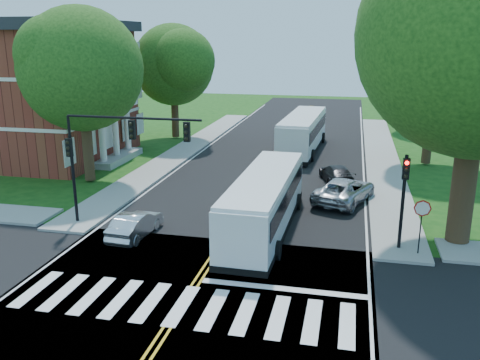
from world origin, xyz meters
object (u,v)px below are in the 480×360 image
(suv, at_px, (345,190))
(signal_ne, at_px, (404,190))
(signal_nw, at_px, (112,145))
(bus_lead, at_px, (265,201))
(hatchback, at_px, (135,225))
(bus_follow, at_px, (303,132))
(dark_sedan, at_px, (337,174))

(suv, bearing_deg, signal_ne, 131.15)
(signal_nw, xyz_separation_m, bus_lead, (7.53, 1.23, -2.82))
(signal_ne, xyz_separation_m, hatchback, (-12.59, -1.04, -2.32))
(bus_follow, bearing_deg, suv, 108.58)
(signal_ne, distance_m, bus_lead, 6.78)
(signal_nw, height_order, bus_lead, signal_nw)
(signal_ne, height_order, hatchback, signal_ne)
(bus_follow, distance_m, suv, 14.20)
(bus_lead, height_order, suv, bus_lead)
(signal_nw, bearing_deg, suv, 30.78)
(signal_nw, relative_size, bus_lead, 0.63)
(hatchback, distance_m, dark_sedan, 15.22)
(bus_lead, bearing_deg, signal_nw, 10.36)
(suv, bearing_deg, dark_sedan, -61.73)
(bus_follow, bearing_deg, signal_nw, 72.45)
(signal_nw, distance_m, dark_sedan, 15.86)
(signal_nw, bearing_deg, dark_sedan, 45.53)
(hatchback, bearing_deg, signal_nw, -31.89)
(hatchback, bearing_deg, bus_follow, -102.54)
(bus_follow, xyz_separation_m, dark_sedan, (3.26, -9.43, -1.05))
(signal_nw, height_order, dark_sedan, signal_nw)
(signal_nw, xyz_separation_m, dark_sedan, (10.79, 10.99, -3.76))
(bus_lead, height_order, bus_follow, bus_follow)
(signal_ne, distance_m, bus_follow, 21.47)
(hatchback, height_order, dark_sedan, hatchback)
(bus_lead, height_order, hatchback, bus_lead)
(signal_nw, relative_size, signal_ne, 1.62)
(suv, xyz_separation_m, dark_sedan, (-0.62, 4.19, -0.13))
(bus_lead, relative_size, hatchback, 2.98)
(hatchback, relative_size, dark_sedan, 0.91)
(signal_ne, height_order, bus_lead, signal_ne)
(dark_sedan, bearing_deg, signal_ne, 90.20)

